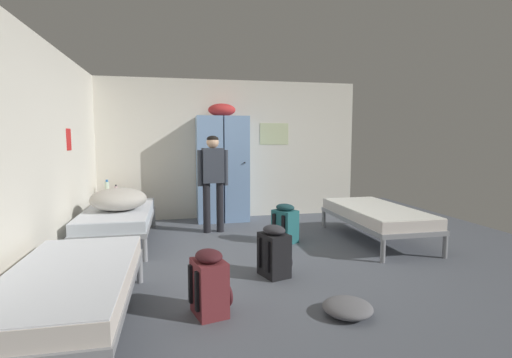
{
  "coord_description": "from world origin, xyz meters",
  "views": [
    {
      "loc": [
        -1.0,
        -4.46,
        1.46
      ],
      "look_at": [
        0.0,
        0.25,
        0.95
      ],
      "focal_mm": 26.78,
      "sensor_mm": 36.0,
      "label": 1
    }
  ],
  "objects_px": {
    "lotion_bottle": "(116,189)",
    "backpack_maroon": "(210,284)",
    "bedding_heap": "(119,199)",
    "locker_bank": "(222,167)",
    "backpack_teal": "(286,224)",
    "clothes_pile_grey": "(348,308)",
    "bed_left_front": "(69,283)",
    "bed_left_rear": "(118,216)",
    "backpack_black": "(275,252)",
    "shelf_unit": "(113,205)",
    "water_bottle": "(107,187)",
    "bed_right": "(376,214)",
    "person_traveler": "(213,174)"
  },
  "relations": [
    {
      "from": "lotion_bottle",
      "to": "backpack_maroon",
      "type": "height_order",
      "value": "lotion_bottle"
    },
    {
      "from": "backpack_maroon",
      "to": "bedding_heap",
      "type": "bearing_deg",
      "value": 113.89
    },
    {
      "from": "locker_bank",
      "to": "backpack_teal",
      "type": "height_order",
      "value": "locker_bank"
    },
    {
      "from": "clothes_pile_grey",
      "to": "bed_left_front",
      "type": "bearing_deg",
      "value": 175.27
    },
    {
      "from": "bed_left_rear",
      "to": "backpack_black",
      "type": "xyz_separation_m",
      "value": [
        1.81,
        -1.7,
        -0.12
      ]
    },
    {
      "from": "locker_bank",
      "to": "backpack_teal",
      "type": "bearing_deg",
      "value": -66.92
    },
    {
      "from": "bedding_heap",
      "to": "clothes_pile_grey",
      "type": "relative_size",
      "value": 1.76
    },
    {
      "from": "shelf_unit",
      "to": "backpack_teal",
      "type": "height_order",
      "value": "shelf_unit"
    },
    {
      "from": "lotion_bottle",
      "to": "backpack_black",
      "type": "xyz_separation_m",
      "value": [
        1.99,
        -2.81,
        -0.37
      ]
    },
    {
      "from": "locker_bank",
      "to": "backpack_maroon",
      "type": "distance_m",
      "value": 3.76
    },
    {
      "from": "water_bottle",
      "to": "backpack_teal",
      "type": "xyz_separation_m",
      "value": [
        2.63,
        -1.61,
        -0.4
      ]
    },
    {
      "from": "locker_bank",
      "to": "bed_left_front",
      "type": "distance_m",
      "value": 4.1
    },
    {
      "from": "lotion_bottle",
      "to": "bed_right",
      "type": "bearing_deg",
      "value": -24.67
    },
    {
      "from": "locker_bank",
      "to": "shelf_unit",
      "type": "relative_size",
      "value": 3.63
    },
    {
      "from": "backpack_black",
      "to": "clothes_pile_grey",
      "type": "height_order",
      "value": "backpack_black"
    },
    {
      "from": "locker_bank",
      "to": "lotion_bottle",
      "type": "height_order",
      "value": "locker_bank"
    },
    {
      "from": "person_traveler",
      "to": "backpack_maroon",
      "type": "bearing_deg",
      "value": -96.13
    },
    {
      "from": "locker_bank",
      "to": "bed_left_front",
      "type": "relative_size",
      "value": 1.09
    },
    {
      "from": "bed_right",
      "to": "lotion_bottle",
      "type": "relative_size",
      "value": 14.7
    },
    {
      "from": "clothes_pile_grey",
      "to": "person_traveler",
      "type": "bearing_deg",
      "value": 104.78
    },
    {
      "from": "water_bottle",
      "to": "backpack_teal",
      "type": "height_order",
      "value": "water_bottle"
    },
    {
      "from": "bed_left_rear",
      "to": "clothes_pile_grey",
      "type": "height_order",
      "value": "bed_left_rear"
    },
    {
      "from": "bed_left_rear",
      "to": "backpack_maroon",
      "type": "bearing_deg",
      "value": -66.66
    },
    {
      "from": "person_traveler",
      "to": "backpack_teal",
      "type": "relative_size",
      "value": 2.74
    },
    {
      "from": "water_bottle",
      "to": "bed_left_front",
      "type": "bearing_deg",
      "value": -84.91
    },
    {
      "from": "bedding_heap",
      "to": "backpack_black",
      "type": "bearing_deg",
      "value": -41.28
    },
    {
      "from": "locker_bank",
      "to": "bedding_heap",
      "type": "bearing_deg",
      "value": -140.05
    },
    {
      "from": "bed_left_front",
      "to": "backpack_black",
      "type": "bearing_deg",
      "value": 24.64
    },
    {
      "from": "locker_bank",
      "to": "backpack_black",
      "type": "distance_m",
      "value": 2.98
    },
    {
      "from": "bed_left_front",
      "to": "bed_left_rear",
      "type": "bearing_deg",
      "value": 90.0
    },
    {
      "from": "backpack_teal",
      "to": "person_traveler",
      "type": "bearing_deg",
      "value": 139.7
    },
    {
      "from": "bed_left_front",
      "to": "bedding_heap",
      "type": "relative_size",
      "value": 2.56
    },
    {
      "from": "shelf_unit",
      "to": "person_traveler",
      "type": "height_order",
      "value": "person_traveler"
    },
    {
      "from": "bed_right",
      "to": "bed_left_rear",
      "type": "height_order",
      "value": "same"
    },
    {
      "from": "locker_bank",
      "to": "bed_right",
      "type": "distance_m",
      "value": 2.75
    },
    {
      "from": "water_bottle",
      "to": "clothes_pile_grey",
      "type": "height_order",
      "value": "water_bottle"
    },
    {
      "from": "shelf_unit",
      "to": "backpack_teal",
      "type": "distance_m",
      "value": 3.01
    },
    {
      "from": "person_traveler",
      "to": "water_bottle",
      "type": "height_order",
      "value": "person_traveler"
    },
    {
      "from": "bed_right",
      "to": "bed_left_rear",
      "type": "distance_m",
      "value": 3.65
    },
    {
      "from": "lotion_bottle",
      "to": "backpack_black",
      "type": "distance_m",
      "value": 3.46
    },
    {
      "from": "shelf_unit",
      "to": "water_bottle",
      "type": "bearing_deg",
      "value": 165.96
    },
    {
      "from": "locker_bank",
      "to": "person_traveler",
      "type": "height_order",
      "value": "locker_bank"
    },
    {
      "from": "bed_left_rear",
      "to": "clothes_pile_grey",
      "type": "relative_size",
      "value": 4.51
    },
    {
      "from": "person_traveler",
      "to": "backpack_teal",
      "type": "bearing_deg",
      "value": -40.3
    },
    {
      "from": "bed_left_rear",
      "to": "backpack_teal",
      "type": "xyz_separation_m",
      "value": [
        2.3,
        -0.44,
        -0.12
      ]
    },
    {
      "from": "bedding_heap",
      "to": "bed_left_rear",
      "type": "bearing_deg",
      "value": 103.25
    },
    {
      "from": "shelf_unit",
      "to": "backpack_maroon",
      "type": "relative_size",
      "value": 1.04
    },
    {
      "from": "locker_bank",
      "to": "backpack_maroon",
      "type": "xyz_separation_m",
      "value": [
        -0.55,
        -3.65,
        -0.71
      ]
    },
    {
      "from": "shelf_unit",
      "to": "bed_left_front",
      "type": "height_order",
      "value": "shelf_unit"
    },
    {
      "from": "bed_right",
      "to": "backpack_black",
      "type": "height_order",
      "value": "backpack_black"
    }
  ]
}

